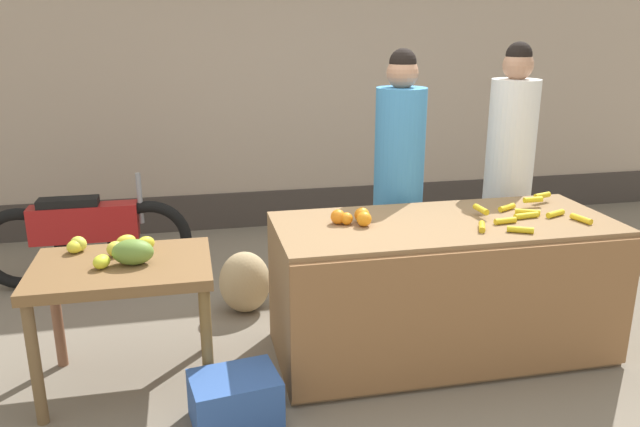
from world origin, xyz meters
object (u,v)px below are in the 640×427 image
at_px(vendor_woman_blue_shirt, 398,183).
at_px(vendor_woman_white_shirt, 508,173).
at_px(produce_sack, 245,282).
at_px(produce_crate, 235,399).
at_px(parked_motorcycle, 86,235).

height_order(vendor_woman_blue_shirt, vendor_woman_white_shirt, vendor_woman_white_shirt).
bearing_deg(vendor_woman_white_shirt, vendor_woman_blue_shirt, -176.47).
relative_size(vendor_woman_blue_shirt, produce_sack, 4.09).
bearing_deg(produce_crate, produce_sack, 82.14).
xyz_separation_m(vendor_woman_blue_shirt, parked_motorcycle, (-2.22, 0.88, -0.52)).
height_order(parked_motorcycle, produce_crate, parked_motorcycle).
distance_m(vendor_woman_blue_shirt, parked_motorcycle, 2.44).
bearing_deg(produce_sack, parked_motorcycle, 146.87).
relative_size(vendor_woman_blue_shirt, produce_crate, 4.13).
height_order(vendor_woman_blue_shirt, produce_sack, vendor_woman_blue_shirt).
relative_size(parked_motorcycle, produce_sack, 3.60).
bearing_deg(produce_crate, parked_motorcycle, 115.55).
bearing_deg(vendor_woman_white_shirt, produce_crate, -150.09).
bearing_deg(parked_motorcycle, vendor_woman_white_shirt, -15.14).
xyz_separation_m(vendor_woman_blue_shirt, produce_crate, (-1.24, -1.15, -0.79)).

